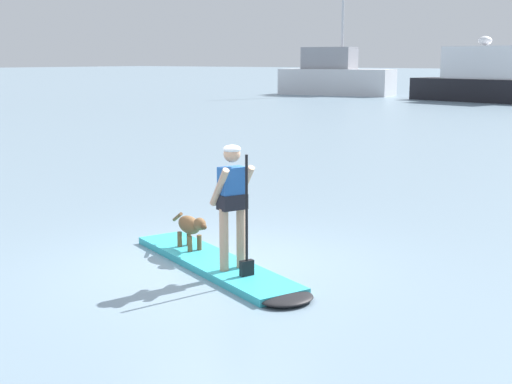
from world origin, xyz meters
TOP-DOWN VIEW (x-y plane):
  - ground_plane at (0.00, 0.00)m, footprint 400.00×400.00m
  - paddleboard at (0.21, -0.08)m, footprint 3.73×2.02m
  - person_paddler at (0.48, -0.19)m, footprint 0.68×0.59m
  - dog at (-0.63, 0.25)m, footprint 0.96×0.44m
  - moored_boat_port at (-21.88, 42.37)m, footprint 9.29×4.04m
  - moored_boat_outer at (-8.75, 40.09)m, footprint 12.06×5.30m

SIDE VIEW (x-z plane):
  - ground_plane at x=0.00m, z-range 0.00..0.00m
  - paddleboard at x=0.21m, z-range 0.00..0.10m
  - dog at x=-0.63m, z-range 0.18..0.70m
  - person_paddler at x=0.48m, z-range 0.23..1.88m
  - moored_boat_outer at x=-8.75m, z-range -0.79..3.52m
  - moored_boat_port at x=-21.88m, z-range -4.52..7.46m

